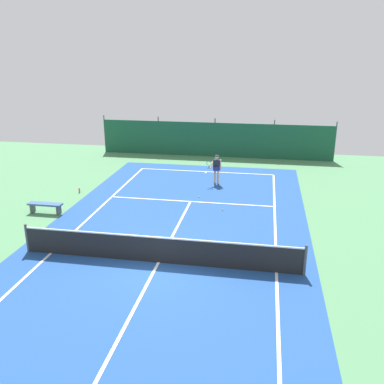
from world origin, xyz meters
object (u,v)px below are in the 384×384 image
(tennis_ball_midcourt, at_px, (222,210))
(water_bottle, at_px, (79,190))
(tennis_net, at_px, (158,250))
(tennis_player, at_px, (216,167))
(courtside_bench, at_px, (45,206))
(tennis_ball_near_player, at_px, (199,197))

(tennis_ball_midcourt, distance_m, water_bottle, 7.84)
(tennis_net, bearing_deg, tennis_player, 84.68)
(tennis_ball_midcourt, bearing_deg, tennis_player, 101.00)
(tennis_player, bearing_deg, tennis_net, 101.03)
(courtside_bench, distance_m, water_bottle, 3.09)
(tennis_player, relative_size, water_bottle, 6.83)
(tennis_net, relative_size, tennis_ball_near_player, 153.33)
(courtside_bench, bearing_deg, tennis_ball_near_player, 27.09)
(tennis_player, height_order, courtside_bench, tennis_player)
(tennis_ball_near_player, height_order, water_bottle, water_bottle)
(courtside_bench, xyz_separation_m, water_bottle, (0.26, 3.07, -0.25))
(tennis_ball_midcourt, relative_size, water_bottle, 0.28)
(tennis_net, height_order, courtside_bench, tennis_net)
(tennis_player, bearing_deg, tennis_ball_near_player, 93.16)
(tennis_net, relative_size, water_bottle, 42.17)
(tennis_net, height_order, tennis_ball_near_player, tennis_net)
(tennis_ball_near_player, relative_size, courtside_bench, 0.04)
(tennis_ball_midcourt, bearing_deg, tennis_ball_near_player, 130.84)
(tennis_player, height_order, water_bottle, tennis_player)
(tennis_net, height_order, tennis_ball_midcourt, tennis_net)
(tennis_player, bearing_deg, tennis_ball_midcourt, 117.35)
(tennis_net, xyz_separation_m, tennis_ball_midcourt, (1.69, 5.51, -0.48))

